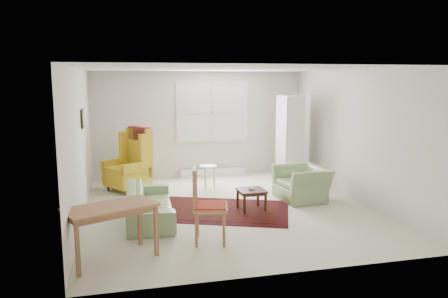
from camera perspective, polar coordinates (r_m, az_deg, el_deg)
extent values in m
cube|color=beige|center=(8.00, 0.51, -7.78)|extent=(5.00, 5.50, 0.01)
cube|color=white|center=(7.65, 0.54, 10.43)|extent=(5.00, 5.50, 0.01)
cube|color=silver|center=(10.39, -3.19, 3.20)|extent=(5.00, 0.04, 2.50)
cube|color=silver|center=(5.14, 8.04, -3.11)|extent=(5.00, 0.04, 2.50)
cube|color=silver|center=(7.52, -18.28, 0.43)|extent=(0.04, 5.50, 2.50)
cube|color=silver|center=(8.68, 16.75, 1.62)|extent=(0.04, 5.50, 2.50)
cube|color=white|center=(10.41, -1.55, 4.88)|extent=(1.72, 0.06, 1.42)
cube|color=white|center=(10.40, -1.55, 4.88)|extent=(1.60, 0.02, 1.30)
cube|color=silver|center=(10.56, -1.45, -3.07)|extent=(1.60, 0.12, 0.18)
cube|color=black|center=(7.97, -18.00, 3.81)|extent=(0.03, 0.42, 0.32)
cube|color=#A98C4E|center=(7.97, -17.89, 3.81)|extent=(0.01, 0.34, 0.24)
imported|color=#81A06A|center=(7.43, -9.71, -6.21)|extent=(0.82, 1.92, 0.76)
imported|color=#81A06A|center=(8.62, 10.19, -4.02)|extent=(0.95, 1.06, 0.77)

